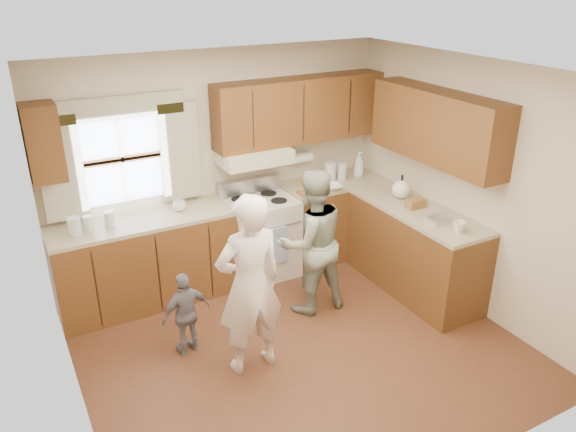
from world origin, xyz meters
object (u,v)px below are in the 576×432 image
woman_right (311,242)px  child (186,313)px  woman_left (250,285)px  stove (260,235)px

woman_right → child: (-1.35, -0.09, -0.35)m
woman_left → child: woman_left is taller
stove → child: bearing=-140.6°
woman_right → child: size_ratio=1.87×
stove → child: size_ratio=1.33×
woman_left → woman_right: 1.09m
woman_left → woman_right: size_ratio=1.09×
woman_left → woman_right: (0.93, 0.56, -0.06)m
woman_left → child: 0.75m
stove → woman_right: 0.96m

